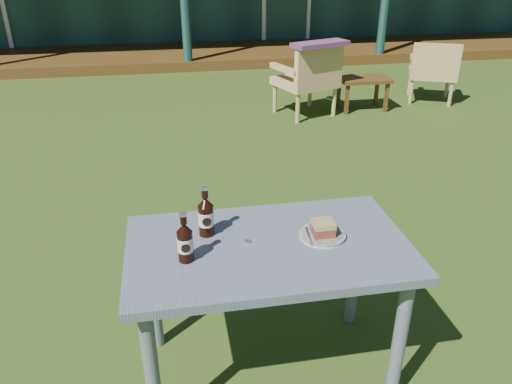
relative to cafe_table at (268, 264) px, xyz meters
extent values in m
plane|color=#334916|center=(0.00, 1.60, -0.62)|extent=(80.00, 80.00, 0.00)
cube|color=#4B3112|center=(0.00, 7.20, -0.54)|extent=(15.00, 1.80, 0.16)
cube|color=#535C69|center=(0.00, 0.00, 0.08)|extent=(1.20, 0.70, 0.04)
cylinder|color=slate|center=(-0.52, -0.27, -0.28)|extent=(0.06, 0.06, 0.68)
cylinder|color=slate|center=(0.52, -0.27, -0.28)|extent=(0.06, 0.06, 0.68)
cylinder|color=slate|center=(-0.52, 0.27, -0.28)|extent=(0.06, 0.06, 0.68)
cylinder|color=slate|center=(0.52, 0.27, -0.28)|extent=(0.06, 0.06, 0.68)
cylinder|color=silver|center=(0.24, 0.02, 0.11)|extent=(0.20, 0.20, 0.01)
cylinder|color=olive|center=(0.24, 0.02, 0.11)|extent=(0.20, 0.20, 0.00)
cube|color=brown|center=(0.24, 0.02, 0.14)|extent=(0.09, 0.08, 0.04)
cube|color=#A28848|center=(0.24, 0.02, 0.17)|extent=(0.09, 0.09, 0.02)
cube|color=silver|center=(0.18, 0.01, 0.12)|extent=(0.03, 0.14, 0.00)
cylinder|color=black|center=(-0.25, 0.13, 0.17)|extent=(0.07, 0.07, 0.14)
cone|color=black|center=(-0.25, 0.13, 0.26)|extent=(0.07, 0.07, 0.04)
cylinder|color=black|center=(-0.25, 0.13, 0.30)|extent=(0.03, 0.03, 0.04)
cylinder|color=silver|center=(-0.25, 0.13, 0.33)|extent=(0.03, 0.03, 0.01)
cylinder|color=beige|center=(-0.25, 0.13, 0.18)|extent=(0.07, 0.07, 0.06)
cylinder|color=black|center=(-0.25, 0.09, 0.18)|extent=(0.04, 0.00, 0.04)
cylinder|color=black|center=(-0.35, -0.06, 0.17)|extent=(0.06, 0.06, 0.13)
cone|color=black|center=(-0.35, -0.06, 0.25)|extent=(0.06, 0.06, 0.04)
cylinder|color=black|center=(-0.35, -0.06, 0.29)|extent=(0.03, 0.03, 0.04)
cylinder|color=silver|center=(-0.35, -0.06, 0.31)|extent=(0.03, 0.03, 0.01)
cylinder|color=beige|center=(-0.35, -0.06, 0.18)|extent=(0.06, 0.06, 0.06)
cylinder|color=black|center=(-0.35, -0.09, 0.18)|extent=(0.04, 0.00, 0.04)
cylinder|color=silver|center=(-0.09, 0.03, 0.11)|extent=(0.03, 0.03, 0.01)
cube|color=tan|center=(1.24, 3.88, -0.23)|extent=(0.78, 0.76, 0.09)
cube|color=tan|center=(1.32, 3.65, 0.02)|extent=(0.61, 0.29, 0.41)
cube|color=tan|center=(1.49, 4.00, -0.05)|extent=(0.25, 0.53, 0.06)
cube|color=tan|center=(0.97, 3.81, -0.05)|extent=(0.25, 0.53, 0.06)
cylinder|color=tan|center=(1.40, 4.20, -0.45)|extent=(0.05, 0.05, 0.34)
cylinder|color=tan|center=(0.91, 4.02, -0.45)|extent=(0.05, 0.05, 0.34)
cylinder|color=tan|center=(1.57, 3.75, -0.45)|extent=(0.05, 0.05, 0.34)
cylinder|color=tan|center=(1.07, 3.56, -0.45)|extent=(0.05, 0.05, 0.34)
cube|color=tan|center=(3.00, 4.15, -0.26)|extent=(0.73, 0.72, 0.08)
cube|color=tan|center=(2.90, 3.94, -0.04)|extent=(0.55, 0.29, 0.37)
cube|color=tan|center=(3.24, 4.06, -0.10)|extent=(0.26, 0.48, 0.05)
cube|color=tan|center=(2.77, 4.27, -0.10)|extent=(0.26, 0.48, 0.05)
cylinder|color=tan|center=(3.31, 4.26, -0.46)|extent=(0.04, 0.04, 0.31)
cylinder|color=tan|center=(2.87, 4.45, -0.46)|extent=(0.04, 0.04, 0.31)
cylinder|color=tan|center=(3.13, 3.85, -0.46)|extent=(0.04, 0.04, 0.31)
cylinder|color=tan|center=(2.69, 4.04, -0.46)|extent=(0.04, 0.04, 0.31)
cube|color=#613458|center=(1.32, 3.65, 0.25)|extent=(0.70, 0.45, 0.05)
cube|color=#4B3112|center=(1.99, 3.93, -0.24)|extent=(0.60, 0.40, 0.04)
cube|color=#4B3112|center=(1.74, 3.78, -0.44)|extent=(0.04, 0.04, 0.36)
cube|color=#4B3112|center=(2.24, 3.78, -0.44)|extent=(0.04, 0.04, 0.36)
cube|color=#4B3112|center=(1.74, 4.08, -0.44)|extent=(0.04, 0.04, 0.36)
cube|color=#4B3112|center=(2.24, 4.08, -0.44)|extent=(0.04, 0.04, 0.36)
camera|label=1|loc=(-0.37, -1.75, 1.25)|focal=35.00mm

